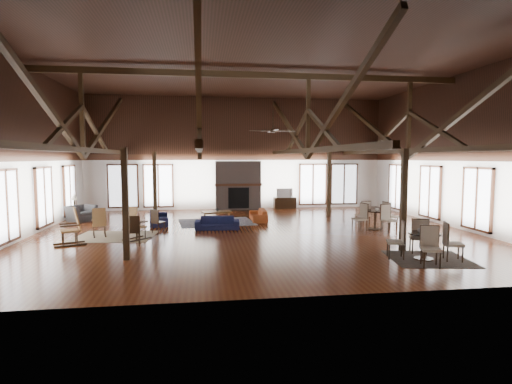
{
  "coord_description": "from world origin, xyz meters",
  "views": [
    {
      "loc": [
        -1.97,
        -14.58,
        2.78
      ],
      "look_at": [
        0.19,
        1.0,
        1.42
      ],
      "focal_mm": 28.0,
      "sensor_mm": 36.0,
      "label": 1
    }
  ],
  "objects": [
    {
      "name": "floor",
      "position": [
        0.0,
        0.0,
        0.0
      ],
      "size": [
        16.0,
        16.0,
        0.0
      ],
      "primitive_type": "plane",
      "color": "#552711",
      "rests_on": "ground"
    },
    {
      "name": "ceiling",
      "position": [
        0.0,
        0.0,
        6.0
      ],
      "size": [
        16.0,
        14.0,
        0.02
      ],
      "primitive_type": "cube",
      "color": "black",
      "rests_on": "wall_back"
    },
    {
      "name": "wall_back",
      "position": [
        0.0,
        7.0,
        3.0
      ],
      "size": [
        16.0,
        0.02,
        6.0
      ],
      "primitive_type": "cube",
      "color": "white",
      "rests_on": "floor"
    },
    {
      "name": "wall_front",
      "position": [
        0.0,
        -7.0,
        3.0
      ],
      "size": [
        16.0,
        0.02,
        6.0
      ],
      "primitive_type": "cube",
      "color": "white",
      "rests_on": "floor"
    },
    {
      "name": "wall_left",
      "position": [
        -8.0,
        0.0,
        3.0
      ],
      "size": [
        0.02,
        14.0,
        6.0
      ],
      "primitive_type": "cube",
      "color": "white",
      "rests_on": "floor"
    },
    {
      "name": "wall_right",
      "position": [
        8.0,
        0.0,
        3.0
      ],
      "size": [
        0.02,
        14.0,
        6.0
      ],
      "primitive_type": "cube",
      "color": "white",
      "rests_on": "floor"
    },
    {
      "name": "roof_truss",
      "position": [
        0.0,
        0.0,
        4.03
      ],
      "size": [
        15.6,
        14.07,
        3.14
      ],
      "color": "black",
      "rests_on": "wall_back"
    },
    {
      "name": "post_grid",
      "position": [
        0.0,
        0.0,
        1.52
      ],
      "size": [
        8.16,
        7.16,
        3.05
      ],
      "color": "black",
      "rests_on": "floor"
    },
    {
      "name": "fireplace",
      "position": [
        0.0,
        6.67,
        1.29
      ],
      "size": [
        2.5,
        0.69,
        2.6
      ],
      "color": "#6B5A52",
      "rests_on": "floor"
    },
    {
      "name": "ceiling_fan",
      "position": [
        0.5,
        -1.0,
        3.73
      ],
      "size": [
        1.6,
        1.6,
        0.75
      ],
      "color": "black",
      "rests_on": "roof_truss"
    },
    {
      "name": "sofa_navy_front",
      "position": [
        -1.36,
        0.81,
        0.25
      ],
      "size": [
        1.74,
        0.77,
        0.5
      ],
      "primitive_type": "imported",
      "rotation": [
        0.0,
        0.0,
        -0.06
      ],
      "color": "#171B40",
      "rests_on": "floor"
    },
    {
      "name": "sofa_navy_left",
      "position": [
        -3.73,
        2.4,
        0.27
      ],
      "size": [
        1.93,
        0.92,
        0.54
      ],
      "primitive_type": "imported",
      "rotation": [
        0.0,
        0.0,
        1.68
      ],
      "color": "#141838",
      "rests_on": "floor"
    },
    {
      "name": "sofa_orange",
      "position": [
        0.54,
        2.78,
        0.24
      ],
      "size": [
        1.69,
        0.69,
        0.49
      ],
      "primitive_type": "imported",
      "rotation": [
        0.0,
        0.0,
        -1.59
      ],
      "color": "#A5491F",
      "rests_on": "floor"
    },
    {
      "name": "coffee_table",
      "position": [
        -1.31,
        2.53,
        0.42
      ],
      "size": [
        1.33,
        0.86,
        0.47
      ],
      "rotation": [
        0.0,
        0.0,
        0.21
      ],
      "color": "brown",
      "rests_on": "floor"
    },
    {
      "name": "vase",
      "position": [
        -1.28,
        2.6,
        0.56
      ],
      "size": [
        0.22,
        0.22,
        0.18
      ],
      "primitive_type": "imported",
      "rotation": [
        0.0,
        0.0,
        0.36
      ],
      "color": "#B2B2B2",
      "rests_on": "coffee_table"
    },
    {
      "name": "armchair",
      "position": [
        -7.2,
        3.64,
        0.35
      ],
      "size": [
        1.4,
        1.41,
        0.69
      ],
      "primitive_type": "imported",
      "rotation": [
        0.0,
        0.0,
        0.87
      ],
      "color": "#313234",
      "rests_on": "floor"
    },
    {
      "name": "side_table_lamp",
      "position": [
        -7.6,
        4.13,
        0.44
      ],
      "size": [
        0.45,
        0.45,
        1.16
      ],
      "color": "black",
      "rests_on": "floor"
    },
    {
      "name": "rocking_chair_a",
      "position": [
        -5.55,
        -0.0,
        0.48
      ],
      "size": [
        0.62,
        0.87,
        1.02
      ],
      "rotation": [
        0.0,
        0.0,
        0.29
      ],
      "color": "#8D5E35",
      "rests_on": "floor"
    },
    {
      "name": "rocking_chair_b",
      "position": [
        -4.22,
        -0.84,
        0.53
      ],
      "size": [
        0.93,
        0.96,
        1.13
      ],
      "rotation": [
        0.0,
        0.0,
        -0.73
      ],
      "color": "#8D5E35",
      "rests_on": "floor"
    },
    {
      "name": "rocking_chair_c",
      "position": [
        -6.04,
        -1.31,
        0.57
      ],
      "size": [
        1.05,
        0.81,
        1.2
      ],
      "rotation": [
        0.0,
        0.0,
        1.96
      ],
      "color": "#8D5E35",
      "rests_on": "floor"
    },
    {
      "name": "side_chair_a",
      "position": [
        -3.6,
        0.23,
        0.52
      ],
      "size": [
        0.53,
        0.53,
        0.89
      ],
      "rotation": [
        0.0,
        0.0,
        -0.69
      ],
      "color": "black",
      "rests_on": "floor"
    },
    {
      "name": "side_chair_b",
      "position": [
        -4.09,
        -1.77,
        0.57
      ],
      "size": [
        0.44,
        0.44,
        0.97
      ],
      "rotation": [
        0.0,
        0.0,
        0.07
      ],
      "color": "black",
      "rests_on": "floor"
    },
    {
      "name": "cafe_table_near",
      "position": [
        4.05,
        -4.59,
        0.51
      ],
      "size": [
        2.01,
        2.01,
        1.03
      ],
      "rotation": [
        0.0,
        0.0,
        -0.33
      ],
      "color": "black",
      "rests_on": "floor"
    },
    {
      "name": "cafe_table_far",
      "position": [
        4.71,
        -0.05,
        0.52
      ],
      "size": [
        2.02,
        2.02,
        1.03
      ],
      "rotation": [
        0.0,
        0.0,
        0.28
      ],
      "color": "black",
      "rests_on": "floor"
    },
    {
      "name": "cup_near",
      "position": [
        3.97,
        -4.5,
        0.79
      ],
      "size": [
        0.14,
        0.14,
        0.1
      ],
      "primitive_type": "imported",
      "rotation": [
        0.0,
        0.0,
        -0.11
      ],
      "color": "#B2B2B2",
      "rests_on": "cafe_table_near"
    },
    {
      "name": "cup_far",
      "position": [
        4.75,
        -0.11,
        0.79
      ],
      "size": [
        0.13,
        0.13,
        0.09
      ],
      "primitive_type": "imported",
      "rotation": [
        0.0,
        0.0,
        0.13
      ],
      "color": "#B2B2B2",
      "rests_on": "cafe_table_far"
    },
    {
      "name": "tv_console",
      "position": [
        2.58,
        6.75,
        0.3
      ],
      "size": [
        1.2,
        0.45,
        0.6
      ],
      "primitive_type": "cube",
      "color": "black",
      "rests_on": "floor"
    },
    {
      "name": "television",
      "position": [
        2.54,
        6.75,
        0.85
      ],
      "size": [
        0.88,
        0.14,
        0.51
      ],
      "primitive_type": "imported",
      "rotation": [
        0.0,
        0.0,
        0.02
      ],
      "color": "#B2B2B2",
      "rests_on": "tv_console"
    },
    {
      "name": "rug_tan",
      "position": [
        -5.0,
        -0.13,
        0.01
      ],
      "size": [
        2.91,
        2.41,
        0.01
      ],
      "primitive_type": "cube",
      "rotation": [
        0.0,
        0.0,
        -0.12
      ],
      "color": "tan",
      "rests_on": "floor"
    },
    {
      "name": "rug_navy",
      "position": [
        -1.32,
        2.52,
        0.01
      ],
      "size": [
        3.36,
        2.67,
        0.01
      ],
      "primitive_type": "cube",
      "rotation": [
        0.0,
        0.0,
        0.11
      ],
      "color": "#182145",
      "rests_on": "floor"
    },
    {
      "name": "rug_dark",
      "position": [
        4.22,
        -4.57,
        0.01
      ],
      "size": [
        2.35,
        2.2,
        0.01
      ],
      "primitive_type": "cube",
      "rotation": [
        0.0,
        0.0,
        -0.16
      ],
      "color": "black",
      "rests_on": "floor"
    }
  ]
}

